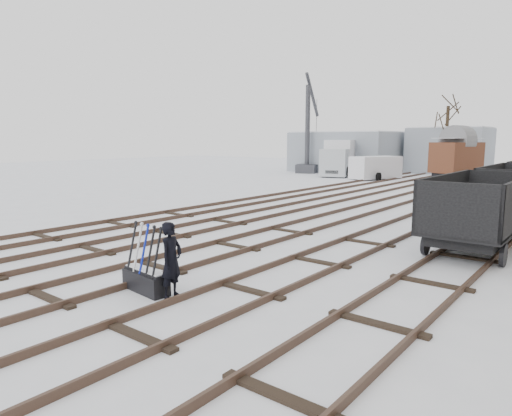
% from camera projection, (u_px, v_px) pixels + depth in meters
% --- Properties ---
extents(ground, '(120.00, 120.00, 0.00)m').
position_uv_depth(ground, '(160.00, 268.00, 11.91)').
color(ground, white).
rests_on(ground, ground).
extents(tracks, '(13.90, 52.00, 0.16)m').
position_uv_depth(tracks, '(377.00, 206.00, 22.50)').
color(tracks, black).
rests_on(tracks, ground).
extents(shed_left, '(10.00, 8.00, 4.10)m').
position_uv_depth(shed_left, '(348.00, 152.00, 47.49)').
color(shed_left, '#8B939C').
rests_on(shed_left, ground).
extents(shed_right, '(7.00, 6.00, 4.50)m').
position_uv_depth(shed_right, '(450.00, 150.00, 45.04)').
color(shed_right, '#8B939C').
rests_on(shed_right, ground).
extents(ground_frame, '(1.34, 0.56, 1.49)m').
position_uv_depth(ground_frame, '(146.00, 279.00, 10.02)').
color(ground_frame, black).
rests_on(ground_frame, ground).
extents(worker, '(0.51, 0.67, 1.63)m').
position_uv_depth(worker, '(171.00, 260.00, 9.56)').
color(worker, black).
rests_on(worker, ground).
extents(freight_wagon_a, '(2.20, 5.50, 2.25)m').
position_uv_depth(freight_wagon_a, '(479.00, 221.00, 13.85)').
color(freight_wagon_a, black).
rests_on(freight_wagon_a, ground).
extents(box_van_wagon, '(3.42, 4.93, 3.42)m').
position_uv_depth(box_van_wagon, '(457.00, 156.00, 35.72)').
color(box_van_wagon, black).
rests_on(box_van_wagon, ground).
extents(lorry, '(3.69, 7.52, 3.27)m').
position_uv_depth(lorry, '(340.00, 157.00, 42.37)').
color(lorry, black).
rests_on(lorry, ground).
extents(panel_van, '(3.31, 4.73, 1.92)m').
position_uv_depth(panel_van, '(376.00, 167.00, 38.02)').
color(panel_van, silver).
rests_on(panel_van, ground).
extents(crane, '(2.44, 5.76, 9.65)m').
position_uv_depth(crane, '(308.00, 147.00, 45.20)').
color(crane, '#333439').
rests_on(crane, ground).
extents(tree_far_left, '(0.30, 0.30, 6.37)m').
position_uv_depth(tree_far_left, '(446.00, 141.00, 42.66)').
color(tree_far_left, black).
rests_on(tree_far_left, ground).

